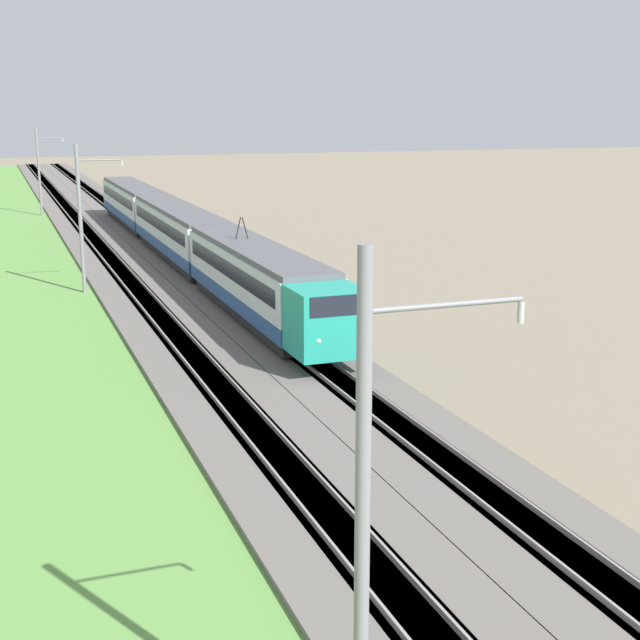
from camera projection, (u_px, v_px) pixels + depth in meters
name	position (u px, v px, depth m)	size (l,w,h in m)	color
ballast_main	(123.00, 276.00, 54.49)	(240.00, 4.40, 0.30)	#605B56
ballast_adjacent	(193.00, 272.00, 55.96)	(240.00, 4.40, 0.30)	#605B56
track_main	(123.00, 276.00, 54.49)	(240.00, 1.57, 0.45)	#4C4238
track_adjacent	(193.00, 272.00, 55.96)	(240.00, 1.57, 0.45)	#4C4238
grass_verge	(1.00, 285.00, 52.14)	(240.00, 10.51, 0.12)	#5B8E42
passenger_train	(178.00, 229.00, 59.56)	(58.41, 2.85, 4.89)	teal
catenary_mast_near	(366.00, 530.00, 12.50)	(0.22, 2.56, 8.38)	slate
catenary_mast_mid	(81.00, 218.00, 48.87)	(0.22, 2.56, 8.31)	slate
catenary_mast_far	(40.00, 171.00, 85.23)	(0.22, 2.56, 8.38)	slate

